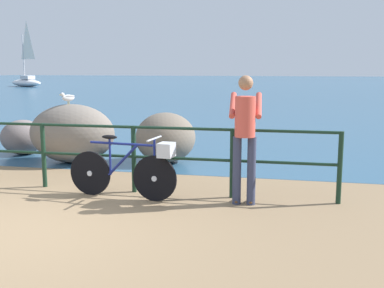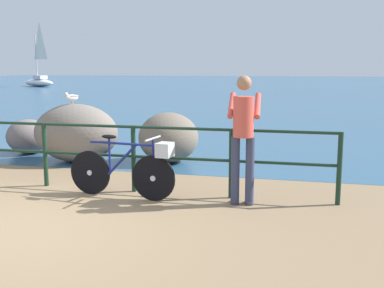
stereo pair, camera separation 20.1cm
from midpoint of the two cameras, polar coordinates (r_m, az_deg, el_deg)
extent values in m
cube|color=#846B4C|center=(25.08, 6.34, 4.88)|extent=(120.00, 120.00, 0.10)
cube|color=#2D5675|center=(53.00, 10.25, 7.19)|extent=(120.00, 90.00, 0.01)
cylinder|color=black|center=(7.79, -16.73, -1.24)|extent=(0.07, 0.07, 1.02)
cylinder|color=black|center=(7.16, -6.32, -1.81)|extent=(0.07, 0.07, 1.02)
cylinder|color=black|center=(6.81, 5.64, -2.39)|extent=(0.07, 0.07, 1.02)
cylinder|color=black|center=(6.77, 18.30, -2.88)|extent=(0.07, 0.07, 1.02)
cylinder|color=black|center=(7.37, -11.87, 2.22)|extent=(7.49, 0.04, 0.04)
cylinder|color=black|center=(7.44, -11.76, -1.21)|extent=(7.49, 0.04, 0.04)
cylinder|color=black|center=(7.16, -11.49, -3.42)|extent=(0.66, 0.11, 0.66)
cylinder|color=#B7BCC6|center=(7.16, -11.49, -3.42)|extent=(0.09, 0.06, 0.08)
cylinder|color=black|center=(6.68, -3.86, -4.17)|extent=(0.66, 0.11, 0.66)
cylinder|color=#B7BCC6|center=(6.68, -3.86, -4.17)|extent=(0.09, 0.06, 0.08)
cylinder|color=navy|center=(6.81, -7.89, 0.06)|extent=(0.99, 0.15, 0.04)
cylinder|color=navy|center=(6.84, -7.66, -1.89)|extent=(0.50, 0.10, 0.50)
cylinder|color=navy|center=(6.94, -9.18, -1.53)|extent=(0.03, 0.03, 0.53)
ellipsoid|color=black|center=(6.89, -9.25, 0.89)|extent=(0.25, 0.13, 0.06)
cylinder|color=navy|center=(6.62, -3.88, -1.77)|extent=(0.03, 0.03, 0.57)
cylinder|color=#B7BCC6|center=(6.57, -3.91, 0.67)|extent=(0.08, 0.48, 0.03)
cube|color=#B7BCC6|center=(6.52, -2.45, -0.72)|extent=(0.23, 0.26, 0.20)
cylinder|color=#333851|center=(6.50, 6.16, -3.27)|extent=(0.12, 0.12, 0.95)
ellipsoid|color=#513319|center=(6.67, 6.13, -6.80)|extent=(0.12, 0.27, 0.08)
cylinder|color=#333851|center=(6.50, 7.93, -3.32)|extent=(0.12, 0.12, 0.95)
ellipsoid|color=#513319|center=(6.66, 7.86, -6.86)|extent=(0.12, 0.27, 0.08)
cylinder|color=#CC4C3F|center=(6.38, 7.18, 3.30)|extent=(0.28, 0.28, 0.55)
sphere|color=#9E7051|center=(6.35, 7.26, 7.39)|extent=(0.20, 0.20, 0.20)
cylinder|color=#CC4C3F|center=(6.61, 5.73, 4.73)|extent=(0.12, 0.52, 0.34)
cylinder|color=#CC4C3F|center=(6.60, 8.86, 4.66)|extent=(0.12, 0.52, 0.34)
ellipsoid|color=slate|center=(9.64, -13.37, 1.31)|extent=(1.73, 1.21, 1.16)
ellipsoid|color=slate|center=(10.90, -18.80, 0.88)|extent=(0.94, 0.92, 0.75)
ellipsoid|color=#6D6253|center=(9.35, -2.27, 0.80)|extent=(1.20, 1.20, 1.00)
cylinder|color=gold|center=(9.55, -13.72, 4.92)|extent=(0.01, 0.01, 0.06)
cylinder|color=gold|center=(9.59, -13.84, 4.94)|extent=(0.01, 0.01, 0.06)
ellipsoid|color=white|center=(9.56, -13.80, 5.50)|extent=(0.24, 0.28, 0.13)
ellipsoid|color=#9E9EA3|center=(9.57, -13.70, 5.68)|extent=(0.24, 0.26, 0.06)
sphere|color=white|center=(9.50, -14.46, 5.87)|extent=(0.08, 0.08, 0.08)
cone|color=gold|center=(9.48, -14.73, 5.82)|extent=(0.05, 0.05, 0.02)
ellipsoid|color=white|center=(47.94, -18.03, 7.09)|extent=(4.52, 3.13, 0.70)
cube|color=silver|center=(47.68, -17.87, 7.73)|extent=(1.52, 1.30, 0.36)
cylinder|color=#B2B2B7|center=(48.10, -18.31, 10.01)|extent=(0.10, 0.10, 4.20)
pyramid|color=white|center=(47.52, -17.92, 11.94)|extent=(1.46, 0.77, 3.57)
camera|label=1|loc=(0.10, -89.21, 0.13)|focal=43.84mm
camera|label=2|loc=(0.10, 90.79, -0.13)|focal=43.84mm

